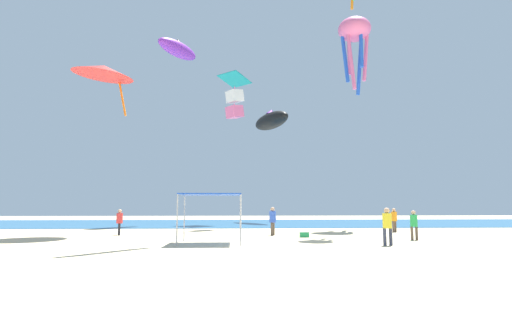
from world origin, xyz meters
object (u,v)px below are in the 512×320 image
kite_delta_red (104,71)px  kite_box_white (235,104)px  canopy_tent (211,196)px  person_rightmost (414,223)px  person_central (394,218)px  kite_octopus_pink (355,33)px  person_far_shore (120,220)px  kite_diamond_teal (235,81)px  person_leftmost (387,223)px  kite_inflatable_black (271,121)px  person_near_tent (273,219)px  cooler_box (304,234)px

kite_delta_red → kite_box_white: bearing=158.6°
canopy_tent → person_rightmost: (11.68, 1.22, -1.48)m
person_central → kite_octopus_pink: bearing=-122.1°
person_far_shore → kite_diamond_teal: 23.25m
person_leftmost → person_far_shore: 17.20m
kite_octopus_pink → kite_inflatable_black: bearing=11.1°
person_near_tent → person_leftmost: bearing=-120.4°
person_central → kite_octopus_pink: kite_octopus_pink is taller
kite_diamond_teal → kite_octopus_pink: 14.31m
kite_diamond_teal → kite_inflatable_black: kite_diamond_teal is taller
person_leftmost → person_far_shore: (-15.49, 7.49, -0.09)m
person_near_tent → person_central: size_ratio=1.05×
kite_diamond_teal → kite_octopus_pink: bearing=-174.8°
person_leftmost → kite_inflatable_black: bearing=86.4°
person_near_tent → kite_inflatable_black: (1.74, 20.18, 11.18)m
kite_diamond_teal → kite_inflatable_black: (4.48, 3.51, -3.76)m
kite_diamond_teal → kite_inflatable_black: 6.82m
kite_diamond_teal → cooler_box: bearing=146.1°
person_leftmost → person_central: bearing=55.1°
person_leftmost → cooler_box: bearing=111.2°
person_leftmost → cooler_box: (-3.31, 5.28, -0.93)m
cooler_box → kite_delta_red: (-13.92, 2.86, 11.47)m
cooler_box → kite_octopus_pink: bearing=55.4°
person_far_shore → kite_inflatable_black: size_ratio=0.23×
canopy_tent → cooler_box: bearing=32.5°
person_near_tent → canopy_tent: bearing=166.3°
canopy_tent → person_far_shore: size_ratio=1.87×
kite_box_white → kite_inflatable_black: size_ratio=0.37×
kite_diamond_teal → person_leftmost: bearing=150.5°
canopy_tent → kite_inflatable_black: size_ratio=0.44×
person_rightmost → kite_diamond_teal: 27.65m
canopy_tent → person_rightmost: 11.84m
kite_octopus_pink → kite_delta_red: bearing=89.8°
person_central → person_rightmost: bearing=35.2°
kite_box_white → kite_octopus_pink: bearing=46.5°
person_leftmost → canopy_tent: bearing=158.6°
person_central → person_near_tent: bearing=-24.9°
person_rightmost → person_far_shore: size_ratio=0.98×
person_rightmost → kite_diamond_teal: bearing=107.1°
person_leftmost → kite_octopus_pink: (3.44, 15.04, 17.02)m
person_central → cooler_box: size_ratio=3.14×
person_far_shore → kite_box_white: size_ratio=0.63×
kite_inflatable_black → kite_octopus_pink: bearing=-176.1°
canopy_tent → person_far_shore: (-6.52, 5.82, -1.47)m
person_rightmost → kite_inflatable_black: (-6.13, 24.14, 11.28)m
canopy_tent → kite_delta_red: (-8.26, 6.47, 9.16)m
kite_box_white → kite_inflatable_black: 12.03m
person_near_tent → person_far_shore: person_near_tent is taller
kite_box_white → kite_delta_red: kite_box_white is taller
kite_box_white → kite_inflatable_black: (4.40, 11.15, 0.94)m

